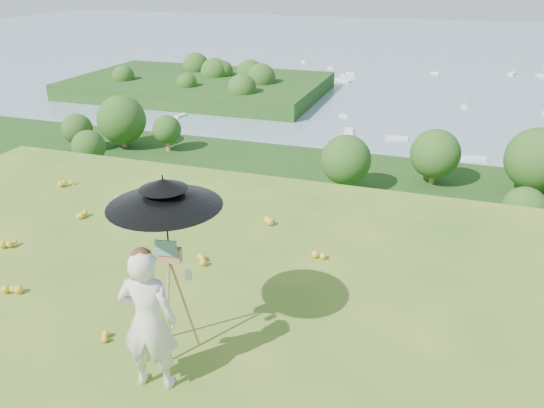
% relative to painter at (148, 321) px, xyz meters
% --- Properties ---
extents(ground, '(14.00, 14.00, 0.00)m').
position_rel_painter_xyz_m(ground, '(-0.73, -0.46, -0.85)').
color(ground, '#3E6F1F').
rests_on(ground, ground).
extents(forest_slope, '(140.00, 56.00, 22.00)m').
position_rel_painter_xyz_m(forest_slope, '(-0.73, 34.54, -29.85)').
color(forest_slope, '#153A10').
rests_on(forest_slope, bay_water).
extents(shoreline_tier, '(170.00, 28.00, 8.00)m').
position_rel_painter_xyz_m(shoreline_tier, '(-0.73, 74.54, -36.85)').
color(shoreline_tier, '#6C6456').
rests_on(shoreline_tier, bay_water).
extents(bay_water, '(700.00, 700.00, 0.00)m').
position_rel_painter_xyz_m(bay_water, '(-0.73, 239.54, -34.85)').
color(bay_water, slate).
rests_on(bay_water, ground).
extents(peninsula, '(90.00, 60.00, 12.00)m').
position_rel_painter_xyz_m(peninsula, '(-75.73, 154.54, -29.85)').
color(peninsula, '#153A10').
rests_on(peninsula, bay_water).
extents(slope_trees, '(110.00, 50.00, 6.00)m').
position_rel_painter_xyz_m(slope_trees, '(-0.73, 34.54, -15.85)').
color(slope_trees, '#1F4916').
rests_on(slope_trees, forest_slope).
extents(harbor_town, '(110.00, 22.00, 5.00)m').
position_rel_painter_xyz_m(harbor_town, '(-0.73, 74.54, -30.35)').
color(harbor_town, beige).
rests_on(harbor_town, shoreline_tier).
extents(moored_boats, '(140.00, 140.00, 0.70)m').
position_rel_painter_xyz_m(moored_boats, '(-13.23, 160.54, -34.50)').
color(moored_boats, white).
rests_on(moored_boats, bay_water).
extents(wildflowers, '(10.00, 10.50, 0.12)m').
position_rel_painter_xyz_m(wildflowers, '(-0.73, -0.21, -0.79)').
color(wildflowers, gold).
rests_on(wildflowers, ground).
extents(painter, '(0.69, 0.51, 1.71)m').
position_rel_painter_xyz_m(painter, '(0.00, 0.00, 0.00)').
color(painter, beige).
rests_on(painter, ground).
extents(field_easel, '(0.67, 0.67, 1.53)m').
position_rel_painter_xyz_m(field_easel, '(-0.05, 0.61, -0.09)').
color(field_easel, '#A66A45').
rests_on(field_easel, ground).
extents(sun_umbrella, '(1.61, 1.61, 1.01)m').
position_rel_painter_xyz_m(sun_umbrella, '(-0.06, 0.64, 0.91)').
color(sun_umbrella, black).
rests_on(sun_umbrella, field_easel).
extents(painter_cap, '(0.27, 0.30, 0.10)m').
position_rel_painter_xyz_m(painter_cap, '(0.00, 0.00, 0.81)').
color(painter_cap, '#C76D7F').
rests_on(painter_cap, painter).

